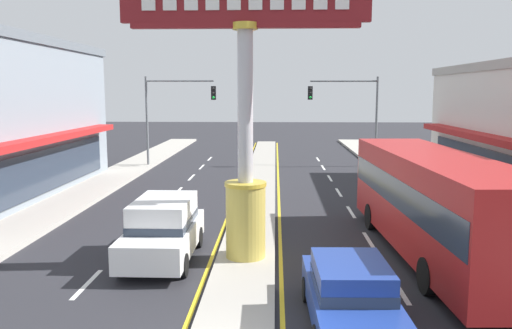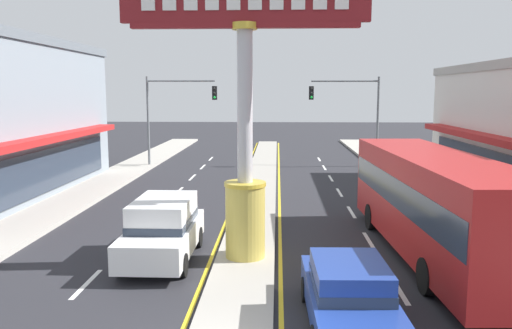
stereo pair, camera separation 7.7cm
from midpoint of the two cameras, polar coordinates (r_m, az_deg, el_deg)
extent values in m
cube|color=#A39E93|center=(26.96, 0.36, -2.89)|extent=(1.80, 52.00, 0.14)
cube|color=#ADA89E|center=(26.82, -19.09, -3.35)|extent=(2.70, 60.00, 0.18)
cube|color=#ADA89E|center=(26.20, 19.97, -3.65)|extent=(2.70, 60.00, 0.18)
cube|color=silver|center=(15.12, -18.05, -12.40)|extent=(0.14, 2.20, 0.01)
cube|color=silver|center=(19.10, -13.44, -7.92)|extent=(0.14, 2.20, 0.01)
cube|color=silver|center=(23.22, -10.49, -4.98)|extent=(0.14, 2.20, 0.01)
cube|color=silver|center=(27.44, -8.45, -2.92)|extent=(0.14, 2.20, 0.01)
cube|color=silver|center=(31.70, -6.97, -1.41)|extent=(0.14, 2.20, 0.01)
cube|color=silver|center=(36.00, -5.84, -0.26)|extent=(0.14, 2.20, 0.01)
cube|color=silver|center=(40.31, -4.95, 0.64)|extent=(0.14, 2.20, 0.01)
cube|color=silver|center=(14.60, 15.58, -13.06)|extent=(0.14, 2.20, 0.01)
cube|color=silver|center=(18.68, 12.50, -8.25)|extent=(0.14, 2.20, 0.01)
cube|color=silver|center=(22.88, 10.58, -5.17)|extent=(0.14, 2.20, 0.01)
cube|color=silver|center=(27.15, 9.27, -3.06)|extent=(0.14, 2.20, 0.01)
cube|color=silver|center=(31.45, 8.32, -1.51)|extent=(0.14, 2.20, 0.01)
cube|color=silver|center=(35.78, 7.60, -0.34)|extent=(0.14, 2.20, 0.01)
cube|color=silver|center=(40.12, 7.04, 0.58)|extent=(0.14, 2.20, 0.01)
cube|color=yellow|center=(27.03, -1.93, -3.00)|extent=(0.12, 52.00, 0.01)
cube|color=yellow|center=(26.95, 2.66, -3.04)|extent=(0.12, 52.00, 0.01)
cylinder|color=gold|center=(15.88, -1.06, -6.31)|extent=(1.21, 1.21, 2.22)
cylinder|color=gold|center=(15.63, -1.07, -2.16)|extent=(1.27, 1.27, 0.12)
cylinder|color=#B7B7BC|center=(15.39, -1.09, 6.47)|extent=(0.46, 0.46, 4.81)
cylinder|color=gold|center=(15.50, -1.12, 15.03)|extent=(0.74, 0.74, 0.20)
cube|color=maroon|center=(15.50, -1.12, 15.10)|extent=(6.67, 0.29, 0.16)
cube|color=#B21E1E|center=(25.92, -21.36, 2.76)|extent=(0.90, 15.30, 0.30)
cube|color=#283342|center=(26.26, -22.00, -0.61)|extent=(0.08, 14.76, 2.00)
cube|color=#B21E1E|center=(26.33, 23.68, 2.81)|extent=(0.90, 15.44, 0.30)
cube|color=#283342|center=(26.66, 24.31, -0.61)|extent=(0.08, 14.89, 2.00)
cylinder|color=slate|center=(36.27, -11.75, 4.59)|extent=(0.16, 0.16, 6.20)
cylinder|color=slate|center=(35.73, -8.24, 9.12)|extent=(4.62, 0.12, 0.12)
cube|color=black|center=(35.21, -4.53, 7.88)|extent=(0.32, 0.24, 0.92)
sphere|color=black|center=(35.07, -4.56, 8.37)|extent=(0.17, 0.17, 0.17)
sphere|color=black|center=(35.07, -4.56, 7.88)|extent=(0.17, 0.17, 0.17)
sphere|color=#19D83F|center=(35.07, -4.55, 7.39)|extent=(0.17, 0.17, 0.17)
cylinder|color=slate|center=(36.84, 13.33, 4.60)|extent=(0.16, 0.16, 6.20)
cylinder|color=slate|center=(36.42, 9.86, 9.06)|extent=(4.62, 0.12, 0.12)
cube|color=black|center=(36.03, 6.18, 7.86)|extent=(0.32, 0.24, 0.92)
sphere|color=black|center=(35.89, 6.21, 8.34)|extent=(0.17, 0.17, 0.17)
sphere|color=black|center=(35.89, 6.20, 7.86)|extent=(0.17, 0.17, 0.17)
sphere|color=#19D83F|center=(35.89, 6.19, 7.38)|extent=(0.17, 0.17, 0.17)
cube|color=#B21E1E|center=(16.96, 19.25, -3.89)|extent=(3.01, 11.30, 2.90)
cube|color=#283342|center=(16.90, 19.29, -2.90)|extent=(3.03, 11.08, 0.90)
cube|color=#283342|center=(22.15, 14.52, -0.32)|extent=(2.30, 0.19, 1.40)
cube|color=black|center=(22.03, 14.61, 2.25)|extent=(1.75, 0.16, 0.30)
cylinder|color=black|center=(20.18, 12.69, -5.64)|extent=(0.32, 0.97, 0.96)
cylinder|color=black|center=(20.81, 18.90, -5.46)|extent=(0.32, 0.97, 0.96)
cylinder|color=black|center=(14.29, 18.50, -11.62)|extent=(0.32, 0.97, 0.96)
cube|color=navy|center=(12.02, 10.28, -14.52)|extent=(1.87, 4.34, 0.66)
cube|color=navy|center=(11.64, 10.49, -11.97)|extent=(1.60, 2.19, 0.60)
cube|color=#283342|center=(11.70, 10.47, -12.80)|extent=(1.64, 2.21, 0.24)
cylinder|color=black|center=(13.26, 5.74, -13.57)|extent=(0.24, 0.63, 0.62)
cylinder|color=black|center=(13.49, 12.80, -13.35)|extent=(0.24, 0.63, 0.62)
cube|color=white|center=(16.33, -10.13, -8.02)|extent=(1.90, 4.60, 0.80)
cube|color=white|center=(16.31, -10.06, -5.14)|extent=(1.67, 2.85, 0.80)
cube|color=#283342|center=(16.37, -10.03, -6.10)|extent=(1.71, 2.88, 0.24)
cylinder|color=black|center=(14.94, -7.96, -10.97)|extent=(0.22, 0.68, 0.68)
cylinder|color=black|center=(15.34, -14.51, -10.63)|extent=(0.22, 0.68, 0.68)
cylinder|color=black|center=(17.62, -6.28, -7.96)|extent=(0.22, 0.68, 0.68)
cylinder|color=black|center=(17.96, -11.85, -7.78)|extent=(0.22, 0.68, 0.68)
camera|label=1|loc=(0.04, -89.88, 0.02)|focal=36.24mm
camera|label=2|loc=(0.04, 90.12, -0.02)|focal=36.24mm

